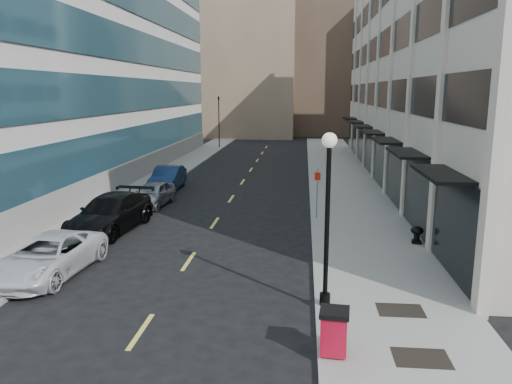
% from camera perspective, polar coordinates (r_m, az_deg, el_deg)
% --- Properties ---
extents(ground, '(160.00, 160.00, 0.00)m').
position_cam_1_polar(ground, '(13.54, -15.82, -18.93)').
color(ground, black).
rests_on(ground, ground).
extents(sidewalk_right, '(5.00, 80.00, 0.15)m').
position_cam_1_polar(sidewalk_right, '(31.67, 10.70, -0.90)').
color(sidewalk_right, gray).
rests_on(sidewalk_right, ground).
extents(sidewalk_left, '(3.00, 80.00, 0.15)m').
position_cam_1_polar(sidewalk_left, '(33.41, -13.96, -0.39)').
color(sidewalk_left, gray).
rests_on(sidewalk_left, ground).
extents(building_right, '(15.30, 46.50, 18.25)m').
position_cam_1_polar(building_right, '(39.85, 24.31, 13.72)').
color(building_right, beige).
rests_on(building_right, ground).
extents(building_left, '(16.14, 46.00, 20.00)m').
position_cam_1_polar(building_left, '(43.13, -23.76, 14.85)').
color(building_left, silver).
rests_on(building_left, ground).
extents(skyline_tan_near, '(14.00, 18.00, 28.00)m').
position_cam_1_polar(skyline_tan_near, '(79.61, -0.75, 16.71)').
color(skyline_tan_near, '#8C785C').
rests_on(skyline_tan_near, ground).
extents(skyline_brown, '(12.00, 16.00, 34.00)m').
position_cam_1_polar(skyline_brown, '(83.52, 8.22, 18.42)').
color(skyline_brown, brown).
rests_on(skyline_brown, ground).
extents(skyline_tan_far, '(12.00, 14.00, 22.00)m').
position_cam_1_polar(skyline_tan_far, '(90.83, -6.52, 14.09)').
color(skyline_tan_far, '#8C785C').
rests_on(skyline_tan_far, ground).
extents(skyline_stone, '(10.00, 14.00, 20.00)m').
position_cam_1_polar(skyline_stone, '(78.05, 15.83, 13.45)').
color(skyline_stone, beige).
rests_on(skyline_stone, ground).
extents(grate_mid, '(1.40, 1.00, 0.01)m').
position_cam_1_polar(grate_mid, '(13.88, 18.37, -17.55)').
color(grate_mid, black).
rests_on(grate_mid, sidewalk_right).
extents(grate_far, '(1.40, 1.00, 0.01)m').
position_cam_1_polar(grate_far, '(16.33, 16.18, -12.85)').
color(grate_far, black).
rests_on(grate_far, sidewalk_right).
extents(road_centerline, '(0.15, 68.20, 0.01)m').
position_cam_1_polar(road_centerline, '(28.98, -3.71, -2.01)').
color(road_centerline, '#D8CC4C').
rests_on(road_centerline, ground).
extents(traffic_signal, '(0.66, 0.66, 6.98)m').
position_cam_1_polar(traffic_signal, '(59.68, -4.29, 10.46)').
color(traffic_signal, black).
rests_on(traffic_signal, ground).
extents(car_white_van, '(2.85, 5.51, 1.49)m').
position_cam_1_polar(car_white_van, '(20.15, -22.62, -6.79)').
color(car_white_van, silver).
rests_on(car_white_van, ground).
extents(car_black_pickup, '(3.13, 6.30, 1.76)m').
position_cam_1_polar(car_black_pickup, '(25.39, -16.30, -2.37)').
color(car_black_pickup, black).
rests_on(car_black_pickup, ground).
extents(car_silver_sedan, '(2.06, 4.38, 1.45)m').
position_cam_1_polar(car_silver_sedan, '(30.34, -11.70, -0.22)').
color(car_silver_sedan, gray).
rests_on(car_silver_sedan, ground).
extents(car_blue_sedan, '(1.84, 4.94, 1.61)m').
position_cam_1_polar(car_blue_sedan, '(35.09, -10.06, 1.55)').
color(car_blue_sedan, '#13274A').
rests_on(car_blue_sedan, ground).
extents(trash_bin, '(0.81, 0.87, 1.21)m').
position_cam_1_polar(trash_bin, '(13.26, 8.90, -15.35)').
color(trash_bin, '#AA0B23').
rests_on(trash_bin, sidewalk_right).
extents(lamppost, '(0.46, 0.46, 5.54)m').
position_cam_1_polar(lamppost, '(15.21, 8.19, -1.37)').
color(lamppost, black).
rests_on(lamppost, sidewalk_right).
extents(sign_post, '(0.31, 0.08, 2.62)m').
position_cam_1_polar(sign_post, '(26.29, 7.02, 0.57)').
color(sign_post, slate).
rests_on(sign_post, sidewalk_right).
extents(urn_planter, '(0.55, 0.55, 0.77)m').
position_cam_1_polar(urn_planter, '(23.16, 17.93, -4.46)').
color(urn_planter, black).
rests_on(urn_planter, sidewalk_right).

